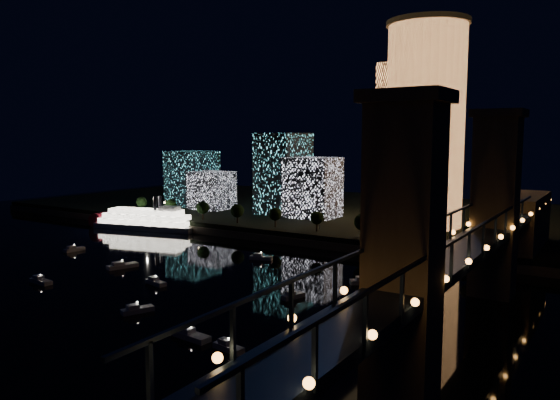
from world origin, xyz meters
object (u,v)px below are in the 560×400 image
(tower_cylindrical, at_px, (425,125))
(truss_bridge, at_px, (444,272))
(tower_rectangular, at_px, (406,141))
(riverboat, at_px, (142,220))

(tower_cylindrical, bearing_deg, truss_bridge, -70.15)
(tower_rectangular, distance_m, riverboat, 129.59)
(tower_rectangular, xyz_separation_m, riverboat, (-101.63, -71.58, -36.62))
(tower_cylindrical, distance_m, riverboat, 134.81)
(truss_bridge, bearing_deg, riverboat, 156.16)
(tower_cylindrical, xyz_separation_m, tower_rectangular, (-15.61, 21.39, -7.07))
(tower_cylindrical, relative_size, truss_bridge, 0.32)
(tower_cylindrical, height_order, riverboat, tower_cylindrical)
(tower_rectangular, distance_m, truss_bridge, 156.56)
(tower_cylindrical, height_order, truss_bridge, tower_cylindrical)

